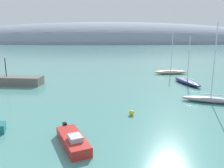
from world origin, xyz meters
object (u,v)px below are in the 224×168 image
object	(u,v)px
sailboat_grey_end_of_line	(211,99)
harbor_lamp_post	(5,64)
sailboat_sand_near_shore	(171,72)
motorboat_red_alongside_breakwater	(73,140)
mooring_buoy_yellow	(131,113)
sailboat_navy_outer_mooring	(187,81)

from	to	relation	value
sailboat_grey_end_of_line	harbor_lamp_post	xyz separation A→B (m)	(-32.87, 11.02, 3.33)
sailboat_sand_near_shore	motorboat_red_alongside_breakwater	world-z (taller)	sailboat_sand_near_shore
sailboat_sand_near_shore	sailboat_grey_end_of_line	distance (m)	22.11
harbor_lamp_post	motorboat_red_alongside_breakwater	bearing A→B (deg)	-55.50
sailboat_grey_end_of_line	mooring_buoy_yellow	size ratio (longest dim) A/B	17.34
motorboat_red_alongside_breakwater	mooring_buoy_yellow	distance (m)	9.17
motorboat_red_alongside_breakwater	harbor_lamp_post	bearing A→B (deg)	-170.63
sailboat_grey_end_of_line	motorboat_red_alongside_breakwater	world-z (taller)	sailboat_grey_end_of_line
sailboat_sand_near_shore	sailboat_navy_outer_mooring	distance (m)	10.64
sailboat_sand_near_shore	harbor_lamp_post	bearing A→B (deg)	-164.13
sailboat_navy_outer_mooring	harbor_lamp_post	distance (m)	33.46
sailboat_sand_near_shore	mooring_buoy_yellow	xyz separation A→B (m)	(-11.34, -27.10, -0.20)
motorboat_red_alongside_breakwater	mooring_buoy_yellow	xyz separation A→B (m)	(5.59, 7.27, -0.15)
sailboat_sand_near_shore	motorboat_red_alongside_breakwater	bearing A→B (deg)	-118.95
sailboat_navy_outer_mooring	sailboat_sand_near_shore	bearing A→B (deg)	-11.66
sailboat_sand_near_shore	harbor_lamp_post	size ratio (longest dim) A/B	2.68
motorboat_red_alongside_breakwater	harbor_lamp_post	xyz separation A→B (m)	(-16.01, 23.29, 3.36)
sailboat_grey_end_of_line	mooring_buoy_yellow	xyz separation A→B (m)	(-11.27, -4.99, -0.18)
sailboat_sand_near_shore	sailboat_grey_end_of_line	bearing A→B (deg)	-92.89
sailboat_grey_end_of_line	harbor_lamp_post	distance (m)	34.83
motorboat_red_alongside_breakwater	sailboat_sand_near_shore	bearing A→B (deg)	128.66
mooring_buoy_yellow	motorboat_red_alongside_breakwater	bearing A→B (deg)	-127.55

